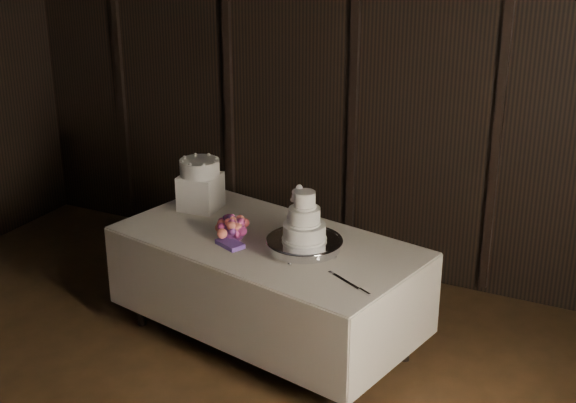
{
  "coord_description": "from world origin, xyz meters",
  "views": [
    {
      "loc": [
        2.21,
        -2.06,
        2.87
      ],
      "look_at": [
        0.12,
        2.13,
        1.05
      ],
      "focal_mm": 50.0,
      "sensor_mm": 36.0,
      "label": 1
    }
  ],
  "objects_px": {
    "display_table": "(268,287)",
    "bouquet": "(233,229)",
    "small_cake": "(200,167)",
    "cake_stand": "(304,246)",
    "wedding_cake": "(300,221)",
    "box_pedestal": "(201,192)"
  },
  "relations": [
    {
      "from": "cake_stand",
      "to": "small_cake",
      "type": "relative_size",
      "value": 1.74
    },
    {
      "from": "small_cake",
      "to": "bouquet",
      "type": "bearing_deg",
      "value": -37.21
    },
    {
      "from": "wedding_cake",
      "to": "small_cake",
      "type": "distance_m",
      "value": 1.03
    },
    {
      "from": "display_table",
      "to": "wedding_cake",
      "type": "xyz_separation_m",
      "value": [
        0.28,
        -0.09,
        0.56
      ]
    },
    {
      "from": "display_table",
      "to": "small_cake",
      "type": "distance_m",
      "value": 0.98
    },
    {
      "from": "wedding_cake",
      "to": "small_cake",
      "type": "relative_size",
      "value": 1.14
    },
    {
      "from": "wedding_cake",
      "to": "bouquet",
      "type": "bearing_deg",
      "value": -157.16
    },
    {
      "from": "display_table",
      "to": "small_cake",
      "type": "bearing_deg",
      "value": 169.41
    },
    {
      "from": "cake_stand",
      "to": "bouquet",
      "type": "relative_size",
      "value": 1.21
    },
    {
      "from": "cake_stand",
      "to": "box_pedestal",
      "type": "xyz_separation_m",
      "value": [
        -0.98,
        0.36,
        0.08
      ]
    },
    {
      "from": "cake_stand",
      "to": "wedding_cake",
      "type": "bearing_deg",
      "value": -150.26
    },
    {
      "from": "cake_stand",
      "to": "box_pedestal",
      "type": "relative_size",
      "value": 1.86
    },
    {
      "from": "display_table",
      "to": "bouquet",
      "type": "xyz_separation_m",
      "value": [
        -0.21,
        -0.08,
        0.41
      ]
    },
    {
      "from": "bouquet",
      "to": "small_cake",
      "type": "relative_size",
      "value": 1.43
    },
    {
      "from": "display_table",
      "to": "cake_stand",
      "type": "bearing_deg",
      "value": -3.3
    },
    {
      "from": "display_table",
      "to": "wedding_cake",
      "type": "height_order",
      "value": "wedding_cake"
    },
    {
      "from": "cake_stand",
      "to": "wedding_cake",
      "type": "height_order",
      "value": "wedding_cake"
    },
    {
      "from": "display_table",
      "to": "cake_stand",
      "type": "relative_size",
      "value": 4.46
    },
    {
      "from": "small_cake",
      "to": "wedding_cake",
      "type": "bearing_deg",
      "value": -21.09
    },
    {
      "from": "box_pedestal",
      "to": "small_cake",
      "type": "height_order",
      "value": "small_cake"
    },
    {
      "from": "bouquet",
      "to": "box_pedestal",
      "type": "xyz_separation_m",
      "value": [
        -0.46,
        0.35,
        0.06
      ]
    },
    {
      "from": "small_cake",
      "to": "display_table",
      "type": "bearing_deg",
      "value": -22.13
    }
  ]
}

